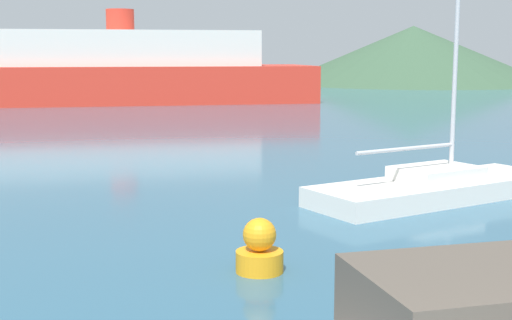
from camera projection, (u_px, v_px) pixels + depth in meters
The scene contains 5 objects.
sailboat_inner at pixel (436, 186), 18.58m from camera, with size 7.47×4.84×7.95m.
ferry_distant at pixel (122, 71), 53.95m from camera, with size 29.28×9.63×6.98m.
buoy_marker at pixel (260, 250), 12.40m from camera, with size 0.84×0.84×0.96m.
hill_central at pixel (151, 58), 90.19m from camera, with size 44.29×44.29×6.08m.
hill_east at pixel (413, 55), 87.34m from camera, with size 33.00×33.00×6.97m.
Camera 1 is at (-2.02, -2.97, 3.81)m, focal length 50.00 mm.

